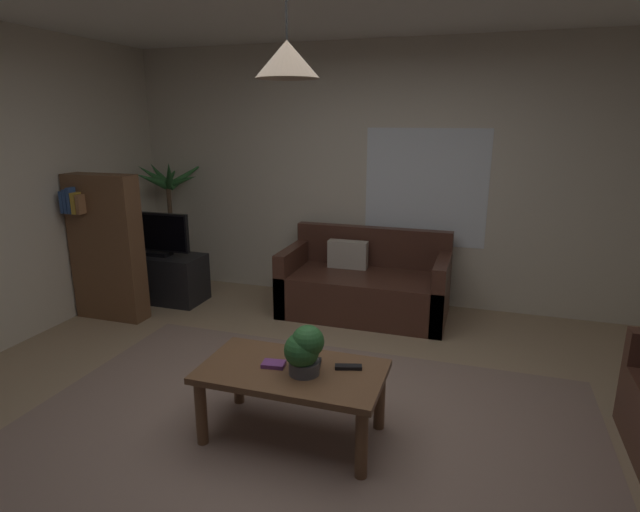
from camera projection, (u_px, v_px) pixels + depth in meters
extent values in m
cube|color=#9E8466|center=(305.00, 429.00, 3.24)|extent=(5.59, 5.01, 0.02)
cube|color=gray|center=(294.00, 445.00, 3.05)|extent=(3.63, 2.76, 0.01)
cube|color=beige|center=(387.00, 176.00, 5.22)|extent=(5.71, 0.06, 2.64)
cube|color=white|center=(425.00, 188.00, 5.10)|extent=(1.21, 0.01, 1.17)
cube|color=#47281E|center=(364.00, 294.00, 5.05)|extent=(1.60, 0.81, 0.42)
cube|color=#47281E|center=(373.00, 246.00, 5.26)|extent=(1.60, 0.12, 0.40)
cube|color=#47281E|center=(294.00, 277.00, 5.24)|extent=(0.12, 0.81, 0.64)
cube|color=#47281E|center=(441.00, 291.00, 4.80)|extent=(0.12, 0.81, 0.64)
cube|color=#B7AD9E|center=(348.00, 254.00, 5.17)|extent=(0.40, 0.13, 0.28)
cube|color=brown|center=(292.00, 372.00, 3.04)|extent=(1.10, 0.60, 0.04)
cylinder|color=brown|center=(201.00, 413.00, 3.03)|extent=(0.07, 0.07, 0.41)
cylinder|color=brown|center=(361.00, 444.00, 2.73)|extent=(0.07, 0.07, 0.41)
cylinder|color=brown|center=(238.00, 375.00, 3.47)|extent=(0.07, 0.07, 0.41)
cylinder|color=brown|center=(380.00, 398.00, 3.18)|extent=(0.07, 0.07, 0.41)
cube|color=#72387F|center=(274.00, 364.00, 3.07)|extent=(0.15, 0.11, 0.02)
cube|color=black|center=(348.00, 367.00, 3.03)|extent=(0.17, 0.09, 0.02)
cube|color=black|center=(316.00, 365.00, 3.06)|extent=(0.08, 0.17, 0.02)
cylinder|color=#4C4C51|center=(304.00, 367.00, 2.97)|extent=(0.18, 0.18, 0.08)
sphere|color=#2D6B33|center=(302.00, 350.00, 2.93)|extent=(0.21, 0.21, 0.21)
sphere|color=#2D6B33|center=(308.00, 341.00, 2.92)|extent=(0.19, 0.19, 0.19)
cube|color=black|center=(163.00, 277.00, 5.45)|extent=(0.90, 0.44, 0.50)
cube|color=black|center=(158.00, 232.00, 5.30)|extent=(0.72, 0.05, 0.40)
cube|color=black|center=(156.00, 232.00, 5.28)|extent=(0.68, 0.00, 0.36)
cube|color=black|center=(159.00, 253.00, 5.36)|extent=(0.24, 0.16, 0.04)
cylinder|color=beige|center=(175.00, 272.00, 5.97)|extent=(0.32, 0.32, 0.30)
cylinder|color=brown|center=(171.00, 223.00, 5.82)|extent=(0.05, 0.05, 0.88)
cone|color=#2D6B33|center=(182.00, 181.00, 5.62)|extent=(0.41, 0.13, 0.21)
cone|color=#2D6B33|center=(188.00, 174.00, 5.78)|extent=(0.37, 0.45, 0.37)
cone|color=#2D6B33|center=(171.00, 177.00, 5.85)|extent=(0.20, 0.39, 0.28)
cone|color=#2D6B33|center=(159.00, 174.00, 5.75)|extent=(0.35, 0.19, 0.32)
cone|color=#2D6B33|center=(153.00, 176.00, 5.68)|extent=(0.38, 0.20, 0.31)
cone|color=#2D6B33|center=(151.00, 180.00, 5.49)|extent=(0.17, 0.49, 0.29)
cone|color=#2D6B33|center=(169.00, 175.00, 5.51)|extent=(0.32, 0.36, 0.39)
cube|color=brown|center=(107.00, 248.00, 4.86)|extent=(0.70, 0.22, 1.40)
cube|color=#2D4C8C|center=(67.00, 201.00, 4.72)|extent=(0.03, 0.16, 0.20)
cube|color=#2D4C8C|center=(71.00, 201.00, 4.70)|extent=(0.04, 0.16, 0.22)
cube|color=#2D4C8C|center=(74.00, 200.00, 4.69)|extent=(0.04, 0.16, 0.24)
cube|color=gold|center=(79.00, 203.00, 4.68)|extent=(0.05, 0.16, 0.19)
cube|color=#99663F|center=(83.00, 204.00, 4.66)|extent=(0.04, 0.16, 0.18)
cylinder|color=black|center=(286.00, 0.00, 2.51)|extent=(0.01, 0.01, 0.36)
cone|color=tan|center=(287.00, 59.00, 2.59)|extent=(0.34, 0.34, 0.18)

